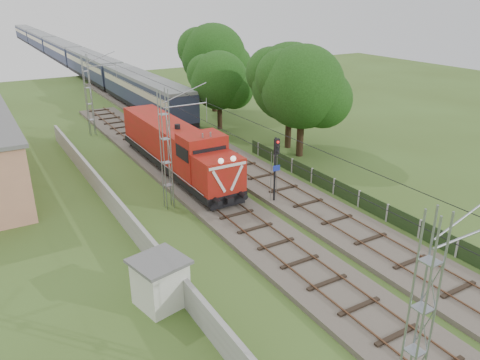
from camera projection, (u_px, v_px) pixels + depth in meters
ground at (318, 282)px, 23.41m from camera, size 140.00×140.00×0.00m
track_main at (246, 223)px, 28.94m from camera, size 4.20×70.00×0.45m
track_side at (218, 153)px, 41.68m from camera, size 4.20×80.00×0.45m
catenary at (167, 150)px, 30.10m from camera, size 3.31×70.00×8.00m
boundary_wall at (117, 208)px, 29.65m from camera, size 0.25×40.00×1.50m
fence at (387, 213)px, 29.36m from camera, size 0.12×32.00×1.20m
locomotive at (176, 147)px, 36.58m from camera, size 2.97×16.98×4.31m
coach_rake at (62, 50)px, 94.27m from camera, size 3.22×120.40×3.72m
signal_post at (276, 160)px, 30.74m from camera, size 0.52×0.41×4.74m
relay_hut at (160, 282)px, 21.34m from camera, size 2.71×2.71×2.34m
tree_a at (304, 88)px, 39.34m from camera, size 7.43×7.08×9.63m
tree_b at (291, 83)px, 41.58m from camera, size 7.37×7.02×9.56m
tree_c at (220, 81)px, 47.80m from camera, size 6.25×5.95×8.10m
tree_d at (214, 57)px, 54.74m from camera, size 7.94×7.56×10.29m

